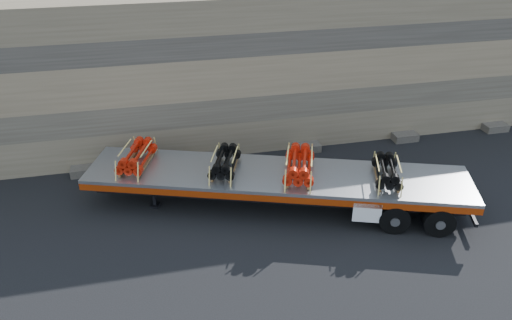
{
  "coord_description": "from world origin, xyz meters",
  "views": [
    {
      "loc": [
        -4.93,
        -15.04,
        10.92
      ],
      "look_at": [
        -1.24,
        1.24,
        1.74
      ],
      "focal_mm": 35.0,
      "sensor_mm": 36.0,
      "label": 1
    }
  ],
  "objects": [
    {
      "name": "ground",
      "position": [
        0.0,
        0.0,
        0.0
      ],
      "size": [
        120.0,
        120.0,
        0.0
      ],
      "primitive_type": "plane",
      "color": "black",
      "rests_on": "ground"
    },
    {
      "name": "rock_wall",
      "position": [
        0.0,
        6.5,
        3.5
      ],
      "size": [
        44.0,
        3.0,
        7.0
      ],
      "primitive_type": "cube",
      "color": "#7A6B54",
      "rests_on": "ground"
    },
    {
      "name": "trailer",
      "position": [
        -0.6,
        0.6,
        0.72
      ],
      "size": [
        14.51,
        7.37,
        1.44
      ],
      "primitive_type": null,
      "rotation": [
        0.0,
        0.0,
        -0.34
      ],
      "color": "#A2A5A9",
      "rests_on": "ground"
    },
    {
      "name": "bundle_front",
      "position": [
        -5.69,
        2.38,
        1.8
      ],
      "size": [
        1.65,
        2.28,
        0.73
      ],
      "primitive_type": null,
      "rotation": [
        0.0,
        0.0,
        -0.34
      ],
      "color": "red",
      "rests_on": "trailer"
    },
    {
      "name": "bundle_midfront",
      "position": [
        -2.45,
        1.24,
        1.78
      ],
      "size": [
        1.54,
        2.13,
        0.68
      ],
      "primitive_type": null,
      "rotation": [
        0.0,
        0.0,
        -0.34
      ],
      "color": "black",
      "rests_on": "trailer"
    },
    {
      "name": "bundle_midrear",
      "position": [
        0.19,
        0.32,
        1.83
      ],
      "size": [
        1.75,
        2.42,
        0.77
      ],
      "primitive_type": null,
      "rotation": [
        0.0,
        0.0,
        -0.34
      ],
      "color": "red",
      "rests_on": "trailer"
    },
    {
      "name": "bundle_rear",
      "position": [
        3.22,
        -0.74,
        1.77
      ],
      "size": [
        1.51,
        2.09,
        0.67
      ],
      "primitive_type": null,
      "rotation": [
        0.0,
        0.0,
        -0.34
      ],
      "color": "black",
      "rests_on": "trailer"
    }
  ]
}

